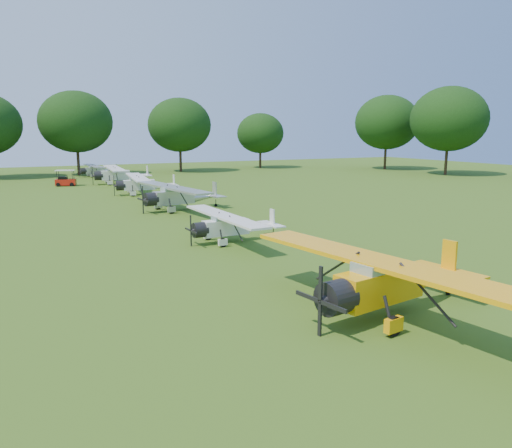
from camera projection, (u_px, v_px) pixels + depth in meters
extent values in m
plane|color=#2E5715|center=(245.00, 248.00, 28.95)|extent=(160.00, 160.00, 0.00)
cylinder|color=#312113|center=(446.00, 159.00, 77.75)|extent=(0.44, 0.44, 4.99)
ellipsoid|color=black|center=(449.00, 119.00, 76.64)|extent=(11.65, 11.65, 9.90)
cylinder|color=#312113|center=(385.00, 156.00, 89.46)|extent=(0.44, 0.44, 4.81)
ellipsoid|color=black|center=(387.00, 122.00, 88.38)|extent=(11.23, 11.23, 9.55)
cylinder|color=#312113|center=(260.00, 158.00, 92.99)|extent=(0.44, 0.44, 3.70)
ellipsoid|color=black|center=(260.00, 133.00, 92.17)|extent=(8.63, 8.63, 7.34)
cylinder|color=#312113|center=(181.00, 158.00, 84.30)|extent=(0.44, 0.44, 4.51)
ellipsoid|color=black|center=(180.00, 125.00, 83.29)|extent=(10.52, 10.52, 8.94)
cylinder|color=#312113|center=(78.00, 160.00, 77.59)|extent=(0.44, 0.44, 4.74)
ellipsoid|color=black|center=(76.00, 122.00, 76.53)|extent=(11.05, 11.05, 9.39)
cube|color=#F6A70A|center=(380.00, 286.00, 18.00)|extent=(3.78, 1.66, 1.20)
cone|color=#F6A70A|center=(431.00, 276.00, 19.79)|extent=(3.32, 1.53, 1.03)
cube|color=#8CA5B2|center=(378.00, 269.00, 17.82)|extent=(1.97, 1.33, 0.63)
cylinder|color=black|center=(336.00, 297.00, 16.76)|extent=(1.21, 1.34, 1.19)
cube|color=black|center=(320.00, 301.00, 16.33)|extent=(0.09, 0.15, 2.39)
cube|color=#F6A70A|center=(379.00, 262.00, 17.77)|extent=(3.60, 12.19, 0.16)
cube|color=#F6A70A|center=(449.00, 258.00, 20.34)|extent=(0.21, 0.64, 1.48)
cube|color=#F6A70A|center=(447.00, 271.00, 20.37)|extent=(1.48, 3.31, 0.10)
cylinder|color=black|center=(394.00, 326.00, 16.49)|extent=(0.70, 0.29, 0.68)
cylinder|color=black|center=(333.00, 302.00, 18.77)|extent=(0.70, 0.29, 0.68)
cylinder|color=black|center=(448.00, 292.00, 20.68)|extent=(0.28, 0.13, 0.27)
cube|color=white|center=(226.00, 227.00, 30.39)|extent=(2.87, 0.95, 0.93)
cone|color=white|center=(260.00, 226.00, 31.53)|extent=(2.51, 0.89, 0.80)
cube|color=#8CA5B2|center=(224.00, 220.00, 30.26)|extent=(1.45, 0.87, 0.49)
cylinder|color=black|center=(200.00, 230.00, 29.60)|extent=(0.83, 0.95, 0.92)
cube|color=black|center=(191.00, 231.00, 29.33)|extent=(0.06, 0.11, 1.86)
cube|color=white|center=(224.00, 216.00, 30.22)|extent=(1.64, 9.44, 0.12)
cube|color=white|center=(272.00, 218.00, 31.87)|extent=(0.11, 0.49, 1.15)
cube|color=white|center=(271.00, 224.00, 31.90)|extent=(0.85, 2.51, 0.08)
cylinder|color=black|center=(223.00, 243.00, 29.22)|extent=(0.54, 0.16, 0.53)
cylinder|color=black|center=(208.00, 236.00, 31.13)|extent=(0.54, 0.16, 0.53)
cylinder|color=black|center=(273.00, 235.00, 32.12)|extent=(0.22, 0.08, 0.21)
cube|color=silver|center=(174.00, 197.00, 42.52)|extent=(3.60, 1.54, 1.14)
cone|color=silver|center=(204.00, 197.00, 44.20)|extent=(3.16, 1.42, 0.98)
cube|color=#8CA5B2|center=(172.00, 191.00, 42.35)|extent=(1.87, 1.25, 0.60)
cylinder|color=black|center=(151.00, 199.00, 41.36)|extent=(1.14, 1.27, 1.13)
cube|color=black|center=(143.00, 200.00, 40.97)|extent=(0.08, 0.14, 2.29)
cube|color=silver|center=(172.00, 187.00, 42.30)|extent=(3.26, 11.66, 0.15)
cube|color=silver|center=(215.00, 190.00, 44.71)|extent=(0.20, 0.61, 1.42)
cube|color=silver|center=(214.00, 195.00, 44.74)|extent=(1.36, 3.15, 0.10)
cylinder|color=black|center=(172.00, 210.00, 41.08)|extent=(0.67, 0.27, 0.65)
cylinder|color=black|center=(158.00, 206.00, 43.28)|extent=(0.67, 0.27, 0.65)
cylinder|color=black|center=(216.00, 205.00, 45.03)|extent=(0.27, 0.12, 0.26)
cube|color=white|center=(139.00, 185.00, 53.33)|extent=(3.33, 1.31, 1.06)
cone|color=white|center=(165.00, 185.00, 54.29)|extent=(2.92, 1.21, 0.91)
cube|color=#8CA5B2|center=(138.00, 180.00, 53.20)|extent=(1.71, 1.10, 0.56)
cylinder|color=black|center=(121.00, 186.00, 52.68)|extent=(1.02, 1.15, 1.05)
cube|color=black|center=(114.00, 186.00, 52.46)|extent=(0.07, 0.13, 2.13)
cube|color=white|center=(138.00, 177.00, 53.15)|extent=(2.63, 10.83, 0.14)
cube|color=white|center=(174.00, 180.00, 54.54)|extent=(0.16, 0.56, 1.32)
cube|color=white|center=(173.00, 185.00, 54.58)|extent=(1.16, 2.91, 0.09)
cylinder|color=black|center=(133.00, 194.00, 52.03)|extent=(0.62, 0.23, 0.61)
cylinder|color=black|center=(130.00, 191.00, 54.37)|extent=(0.62, 0.23, 0.61)
cylinder|color=black|center=(175.00, 192.00, 54.81)|extent=(0.25, 0.11, 0.24)
cube|color=white|center=(115.00, 175.00, 64.17)|extent=(3.60, 1.28, 1.16)
cone|color=white|center=(139.00, 176.00, 65.33)|extent=(3.15, 1.20, 0.99)
cube|color=#8CA5B2|center=(114.00, 170.00, 64.02)|extent=(1.83, 1.13, 0.61)
cylinder|color=black|center=(98.00, 176.00, 63.39)|extent=(1.07, 1.21, 1.15)
cube|color=black|center=(93.00, 176.00, 63.11)|extent=(0.07, 0.14, 2.32)
cube|color=white|center=(114.00, 168.00, 63.97)|extent=(2.37, 11.78, 0.15)
cube|color=white|center=(147.00, 171.00, 65.64)|extent=(0.15, 0.61, 1.44)
cube|color=white|center=(147.00, 175.00, 65.69)|extent=(1.14, 3.15, 0.10)
cylinder|color=black|center=(110.00, 183.00, 62.74)|extent=(0.67, 0.22, 0.66)
cylinder|color=black|center=(108.00, 181.00, 65.25)|extent=(0.67, 0.22, 0.66)
cylinder|color=black|center=(148.00, 182.00, 65.94)|extent=(0.27, 0.11, 0.26)
cube|color=silver|center=(95.00, 171.00, 74.78)|extent=(2.86, 1.02, 0.92)
cone|color=silver|center=(111.00, 171.00, 75.98)|extent=(2.50, 0.96, 0.79)
cube|color=#8CA5B2|center=(94.00, 167.00, 74.65)|extent=(1.46, 0.90, 0.48)
cylinder|color=black|center=(83.00, 171.00, 73.95)|extent=(0.85, 0.96, 0.91)
cube|color=black|center=(79.00, 171.00, 73.67)|extent=(0.06, 0.11, 1.84)
cube|color=silver|center=(94.00, 166.00, 74.61)|extent=(1.90, 9.37, 0.12)
cube|color=silver|center=(116.00, 168.00, 76.33)|extent=(0.12, 0.49, 1.14)
cube|color=silver|center=(116.00, 170.00, 76.36)|extent=(0.91, 2.50, 0.08)
cylinder|color=black|center=(92.00, 176.00, 73.62)|extent=(0.53, 0.18, 0.53)
cylinder|color=black|center=(89.00, 175.00, 75.48)|extent=(0.53, 0.18, 0.53)
cylinder|color=black|center=(117.00, 175.00, 76.58)|extent=(0.21, 0.08, 0.21)
cube|color=red|center=(66.00, 182.00, 62.13)|extent=(2.61, 1.87, 0.75)
cube|color=black|center=(63.00, 179.00, 61.99)|extent=(1.24, 1.39, 0.48)
cube|color=white|center=(65.00, 170.00, 61.86)|extent=(2.53, 1.95, 0.09)
cylinder|color=black|center=(58.00, 185.00, 61.39)|extent=(0.49, 0.27, 0.47)
cylinder|color=black|center=(60.00, 184.00, 62.67)|extent=(0.49, 0.27, 0.47)
cylinder|color=black|center=(72.00, 184.00, 61.67)|extent=(0.49, 0.27, 0.47)
cylinder|color=black|center=(74.00, 183.00, 62.95)|extent=(0.49, 0.27, 0.47)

